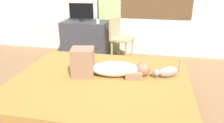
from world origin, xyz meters
The scene contains 8 objects.
ground_plane centered at (0.00, 0.00, 0.00)m, with size 16.00×16.00×0.00m, color olive.
bed centered at (-0.07, 0.01, 0.23)m, with size 2.11×1.74×0.47m.
person_lying centered at (-0.02, 0.13, 0.59)m, with size 0.94×0.41×0.34m.
cat centered at (0.69, 0.22, 0.54)m, with size 0.33×0.22×0.21m.
desk centered at (-0.87, 1.96, 0.37)m, with size 0.90×0.56×0.74m.
tv_monitor centered at (-0.94, 1.96, 0.92)m, with size 0.48×0.10×0.35m.
cup centered at (-0.56, 1.79, 0.78)m, with size 0.06×0.06×0.08m, color white.
chair_by_desk centered at (-0.15, 1.82, 0.51)m, with size 0.48×0.48×0.86m.
Camera 1 is at (0.51, -2.20, 1.60)m, focal length 34.86 mm.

